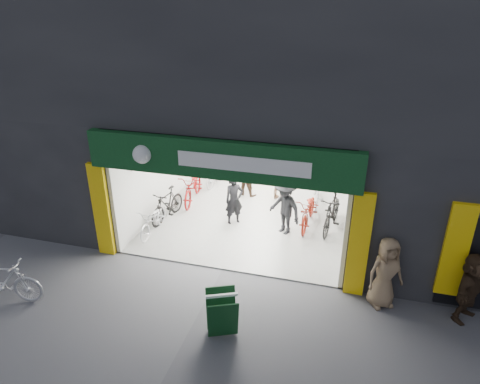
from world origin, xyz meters
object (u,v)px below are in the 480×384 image
at_px(bike_right_front, 332,212).
at_px(pedestrian_near, 385,273).
at_px(parked_bike, 3,281).
at_px(sandwich_board, 222,313).
at_px(bike_left_front, 153,220).

distance_m(bike_right_front, pedestrian_near, 3.45).
bearing_deg(bike_right_front, parked_bike, -133.37).
bearing_deg(sandwich_board, bike_left_front, 108.79).
distance_m(bike_left_front, sandwich_board, 4.67).
bearing_deg(bike_right_front, sandwich_board, -101.12).
height_order(bike_left_front, bike_right_front, bike_right_front).
relative_size(bike_right_front, pedestrian_near, 1.14).
bearing_deg(bike_right_front, bike_left_front, -153.52).
height_order(parked_bike, pedestrian_near, pedestrian_near).
bearing_deg(sandwich_board, parked_bike, 159.50).
bearing_deg(parked_bike, sandwich_board, -97.48).
relative_size(parked_bike, sandwich_board, 1.91).
bearing_deg(parked_bike, bike_left_front, -37.90).
bearing_deg(bike_left_front, parked_bike, -116.76).
xyz_separation_m(bike_left_front, parked_bike, (-1.88, -3.74, 0.12)).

